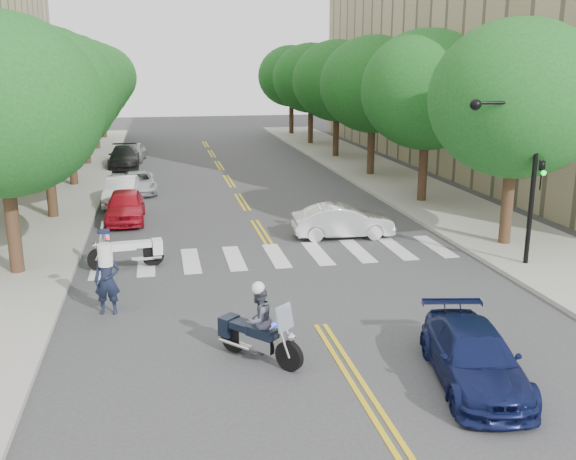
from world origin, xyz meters
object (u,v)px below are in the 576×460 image
object	(u,v)px
officer_standing	(107,280)
sedan_blue	(474,357)
motorcycle_parked	(133,251)
convertible	(343,221)
motorcycle_police	(257,325)

from	to	relation	value
officer_standing	sedan_blue	bearing A→B (deg)	-28.09
motorcycle_parked	convertible	bearing A→B (deg)	-80.26
convertible	sedan_blue	xyz separation A→B (m)	(-0.59, -12.29, -0.05)
motorcycle_police	motorcycle_parked	bearing A→B (deg)	-109.61
motorcycle_parked	officer_standing	world-z (taller)	officer_standing
motorcycle_parked	motorcycle_police	bearing A→B (deg)	-164.67
motorcycle_parked	officer_standing	size ratio (longest dim) A/B	1.31
convertible	sedan_blue	world-z (taller)	convertible
motorcycle_parked	sedan_blue	xyz separation A→B (m)	(7.58, -9.95, 0.04)
motorcycle_parked	convertible	size ratio (longest dim) A/B	0.64
officer_standing	sedan_blue	world-z (taller)	officer_standing
motorcycle_parked	sedan_blue	world-z (taller)	motorcycle_parked
motorcycle_police	convertible	world-z (taller)	motorcycle_police
sedan_blue	convertible	bearing A→B (deg)	97.96
convertible	motorcycle_police	bearing A→B (deg)	157.18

